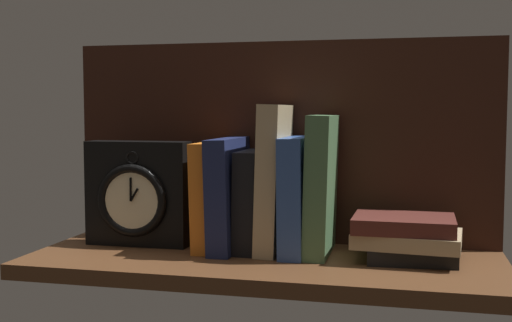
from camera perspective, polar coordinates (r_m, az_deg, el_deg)
The scene contains 10 objects.
ground_plane at distance 107.54cm, azimuth 0.61°, elevation -9.16°, with size 78.20×28.98×2.50cm, color #4C2D19.
back_panel at distance 118.21cm, azimuth 2.12°, elevation 1.68°, with size 78.20×1.20×36.67cm, color black.
book_orange_pandolfini at distance 113.09cm, azimuth -4.16°, elevation -3.05°, with size 2.72×13.97×18.64cm, color orange.
book_navy_bierce at distance 112.02cm, azimuth -2.43°, elevation -2.92°, with size 3.80×16.68×19.36cm, color #192147.
book_black_skeptic at distance 111.13cm, azimuth -0.40°, elevation -3.53°, with size 3.73×12.57×17.25cm, color black.
book_tan_shortstories at distance 109.77cm, azimuth 1.59°, elevation -1.56°, with size 3.53×13.98×25.13cm, color tan.
book_blue_modern at distance 109.34cm, azimuth 3.65°, elevation -3.03°, with size 3.90×15.90×19.69cm, color #2D4C8E.
book_green_romantic at distance 108.49cm, azimuth 5.80°, elevation -2.12°, with size 3.76×14.94×23.36cm, color #476B44.
framed_clock at distance 116.98cm, azimuth -10.47°, elevation -2.92°, with size 18.67×6.07×18.67cm.
book_stack_side at distance 106.80cm, azimuth 13.23°, elevation -6.59°, with size 17.73×13.78×7.21cm.
Camera 1 is at (23.26, -101.86, 24.21)cm, focal length 45.13 mm.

